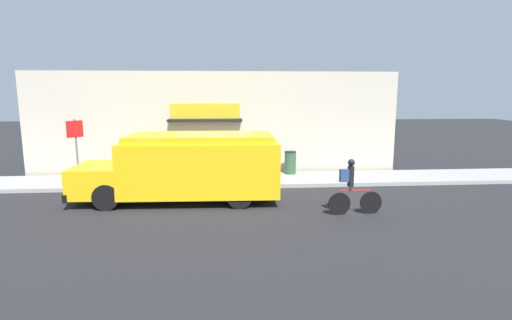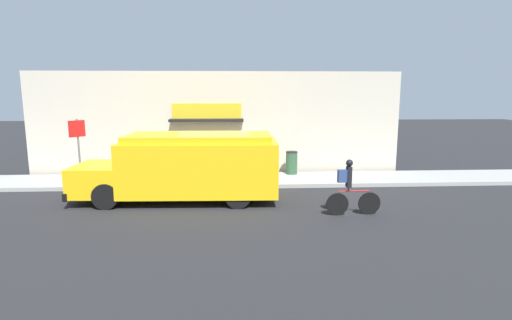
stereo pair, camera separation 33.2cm
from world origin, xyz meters
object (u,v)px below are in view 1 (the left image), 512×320
Objects in this scene: stop_sign_post at (76,141)px; trash_bin at (290,162)px; cyclist at (352,188)px; school_bus at (188,167)px.

stop_sign_post reaches higher than trash_bin.
stop_sign_post is (-8.98, 3.87, 0.96)m from cyclist.
school_bus is at bearing -25.79° from stop_sign_post.
stop_sign_post is at bearing -170.76° from trash_bin.
school_bus is 4.67m from stop_sign_post.
cyclist is 0.68× the size of stop_sign_post.
stop_sign_post reaches higher than school_bus.
cyclist is at bearing -79.79° from trash_bin.
school_bus is 2.73× the size of stop_sign_post.
cyclist is 5.27m from trash_bin.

